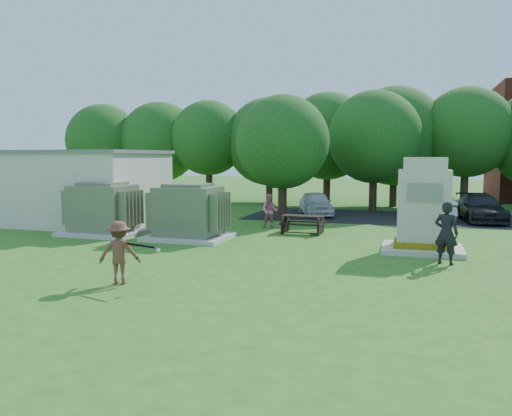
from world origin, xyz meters
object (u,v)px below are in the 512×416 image
(person_by_generator, at_px, (446,233))
(car_silver_a, at_px, (427,205))
(picnic_table, at_px, (303,222))
(car_dark, at_px, (481,208))
(person_at_picnic, at_px, (270,211))
(car_white, at_px, (316,203))
(generator_cabinet, at_px, (424,211))
(transformer_right, at_px, (189,213))
(batter, at_px, (119,252))
(transformer_left, at_px, (103,210))

(person_by_generator, xyz_separation_m, car_silver_a, (-0.29, 10.65, -0.20))
(picnic_table, relative_size, car_dark, 0.38)
(person_by_generator, distance_m, car_dark, 10.90)
(person_at_picnic, relative_size, car_white, 0.40)
(generator_cabinet, height_order, person_at_picnic, generator_cabinet)
(transformer_right, bearing_deg, batter, -79.27)
(picnic_table, distance_m, car_dark, 9.58)
(transformer_right, distance_m, batter, 6.65)
(car_silver_a, bearing_deg, person_by_generator, 75.43)
(batter, relative_size, person_by_generator, 0.85)
(car_white, xyz_separation_m, car_dark, (7.95, -0.04, 0.01))
(batter, distance_m, person_by_generator, 9.01)
(transformer_right, xyz_separation_m, car_white, (3.12, 8.91, -0.35))
(transformer_left, bearing_deg, generator_cabinet, -0.15)
(person_at_picnic, xyz_separation_m, car_silver_a, (6.50, 5.22, -0.03))
(generator_cabinet, bearing_deg, car_silver_a, 88.00)
(transformer_left, bearing_deg, picnic_table, 19.50)
(transformer_right, distance_m, picnic_table, 4.65)
(car_white, bearing_deg, batter, -116.20)
(generator_cabinet, bearing_deg, car_dark, 72.80)
(person_by_generator, bearing_deg, picnic_table, -20.99)
(person_by_generator, height_order, car_dark, person_by_generator)
(person_by_generator, bearing_deg, transformer_left, 11.84)
(transformer_left, xyz_separation_m, picnic_table, (7.48, 2.65, -0.52))
(transformer_right, bearing_deg, picnic_table, 35.03)
(person_by_generator, bearing_deg, transformer_right, 8.51)
(person_at_picnic, xyz_separation_m, car_dark, (8.94, 5.26, -0.10))
(car_white, relative_size, car_silver_a, 0.86)
(generator_cabinet, relative_size, car_silver_a, 0.71)
(transformer_right, xyz_separation_m, person_at_picnic, (2.12, 3.61, -0.23))
(transformer_left, distance_m, car_white, 11.22)
(transformer_left, relative_size, batter, 1.96)
(car_white, bearing_deg, generator_cabinet, -79.09)
(transformer_left, bearing_deg, person_by_generator, -8.21)
(car_white, bearing_deg, car_dark, -19.57)
(car_silver_a, bearing_deg, generator_cabinet, 71.87)
(car_silver_a, height_order, car_dark, car_silver_a)
(transformer_right, bearing_deg, person_by_generator, -11.54)
(batter, height_order, person_by_generator, person_by_generator)
(transformer_left, distance_m, person_at_picnic, 6.85)
(picnic_table, height_order, person_at_picnic, person_at_picnic)
(picnic_table, height_order, car_silver_a, car_silver_a)
(car_dark, bearing_deg, car_silver_a, 174.63)
(generator_cabinet, bearing_deg, person_by_generator, -71.46)
(transformer_left, xyz_separation_m, car_silver_a, (12.32, 8.83, -0.27))
(transformer_right, xyz_separation_m, batter, (1.24, -6.53, -0.20))
(person_by_generator, xyz_separation_m, car_white, (-5.79, 10.73, -0.28))
(car_white, xyz_separation_m, car_silver_a, (5.50, -0.08, 0.08))
(transformer_right, distance_m, generator_cabinet, 8.32)
(transformer_right, height_order, car_silver_a, transformer_right)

